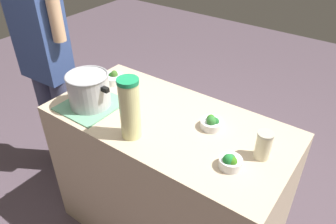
{
  "coord_description": "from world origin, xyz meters",
  "views": [
    {
      "loc": [
        -0.81,
        1.12,
        1.91
      ],
      "look_at": [
        0.0,
        0.0,
        0.95
      ],
      "focal_mm": 35.0,
      "sensor_mm": 36.0,
      "label": 1
    }
  ],
  "objects_px": {
    "broccoli_bowl_front": "(212,123)",
    "person_cook": "(47,65)",
    "lemonade_pitcher": "(130,109)",
    "broccoli_bowl_center": "(113,78)",
    "cooking_pot": "(89,89)",
    "broccoli_bowl_back": "(230,162)",
    "mason_jar": "(264,145)"
  },
  "relations": [
    {
      "from": "broccoli_bowl_center",
      "to": "person_cook",
      "type": "bearing_deg",
      "value": 10.32
    },
    {
      "from": "lemonade_pitcher",
      "to": "broccoli_bowl_center",
      "type": "distance_m",
      "value": 0.57
    },
    {
      "from": "mason_jar",
      "to": "broccoli_bowl_back",
      "type": "relative_size",
      "value": 1.33
    },
    {
      "from": "mason_jar",
      "to": "broccoli_bowl_front",
      "type": "bearing_deg",
      "value": -11.43
    },
    {
      "from": "person_cook",
      "to": "cooking_pot",
      "type": "bearing_deg",
      "value": 164.54
    },
    {
      "from": "cooking_pot",
      "to": "broccoli_bowl_center",
      "type": "bearing_deg",
      "value": -72.28
    },
    {
      "from": "person_cook",
      "to": "broccoli_bowl_center",
      "type": "bearing_deg",
      "value": -169.68
    },
    {
      "from": "lemonade_pitcher",
      "to": "broccoli_bowl_front",
      "type": "bearing_deg",
      "value": -135.37
    },
    {
      "from": "cooking_pot",
      "to": "broccoli_bowl_center",
      "type": "relative_size",
      "value": 2.28
    },
    {
      "from": "lemonade_pitcher",
      "to": "broccoli_bowl_back",
      "type": "relative_size",
      "value": 3.07
    },
    {
      "from": "lemonade_pitcher",
      "to": "broccoli_bowl_front",
      "type": "distance_m",
      "value": 0.42
    },
    {
      "from": "lemonade_pitcher",
      "to": "broccoli_bowl_back",
      "type": "bearing_deg",
      "value": -170.81
    },
    {
      "from": "person_cook",
      "to": "broccoli_bowl_back",
      "type": "bearing_deg",
      "value": 173.78
    },
    {
      "from": "mason_jar",
      "to": "broccoli_bowl_center",
      "type": "height_order",
      "value": "mason_jar"
    },
    {
      "from": "lemonade_pitcher",
      "to": "person_cook",
      "type": "bearing_deg",
      "value": -13.72
    },
    {
      "from": "broccoli_bowl_front",
      "to": "mason_jar",
      "type": "bearing_deg",
      "value": 168.57
    },
    {
      "from": "broccoli_bowl_front",
      "to": "person_cook",
      "type": "distance_m",
      "value": 1.27
    },
    {
      "from": "cooking_pot",
      "to": "person_cook",
      "type": "relative_size",
      "value": 0.18
    },
    {
      "from": "broccoli_bowl_front",
      "to": "person_cook",
      "type": "bearing_deg",
      "value": 1.9
    },
    {
      "from": "broccoli_bowl_back",
      "to": "broccoli_bowl_front",
      "type": "bearing_deg",
      "value": -44.57
    },
    {
      "from": "lemonade_pitcher",
      "to": "broccoli_bowl_center",
      "type": "bearing_deg",
      "value": -37.28
    },
    {
      "from": "cooking_pot",
      "to": "broccoli_bowl_center",
      "type": "xyz_separation_m",
      "value": [
        0.09,
        -0.27,
        -0.08
      ]
    },
    {
      "from": "cooking_pot",
      "to": "person_cook",
      "type": "distance_m",
      "value": 0.66
    },
    {
      "from": "cooking_pot",
      "to": "broccoli_bowl_front",
      "type": "distance_m",
      "value": 0.68
    },
    {
      "from": "lemonade_pitcher",
      "to": "broccoli_bowl_center",
      "type": "xyz_separation_m",
      "value": [
        0.44,
        -0.34,
        -0.13
      ]
    },
    {
      "from": "cooking_pot",
      "to": "broccoli_bowl_back",
      "type": "xyz_separation_m",
      "value": [
        -0.85,
        -0.01,
        -0.07
      ]
    },
    {
      "from": "cooking_pot",
      "to": "lemonade_pitcher",
      "type": "height_order",
      "value": "lemonade_pitcher"
    },
    {
      "from": "broccoli_bowl_back",
      "to": "broccoli_bowl_center",
      "type": "bearing_deg",
      "value": -15.45
    },
    {
      "from": "broccoli_bowl_front",
      "to": "broccoli_bowl_back",
      "type": "height_order",
      "value": "same"
    },
    {
      "from": "broccoli_bowl_center",
      "to": "broccoli_bowl_front",
      "type": "bearing_deg",
      "value": 175.61
    },
    {
      "from": "cooking_pot",
      "to": "broccoli_bowl_front",
      "type": "xyz_separation_m",
      "value": [
        -0.64,
        -0.22,
        -0.07
      ]
    },
    {
      "from": "mason_jar",
      "to": "person_cook",
      "type": "xyz_separation_m",
      "value": [
        1.56,
        -0.02,
        -0.07
      ]
    }
  ]
}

